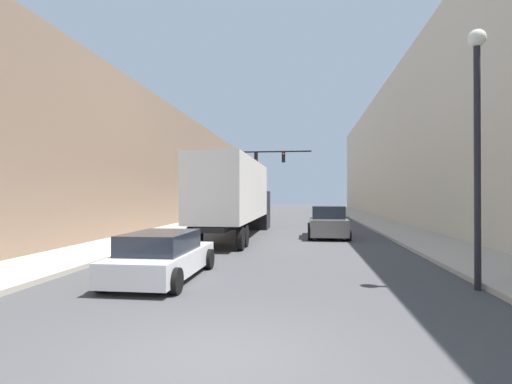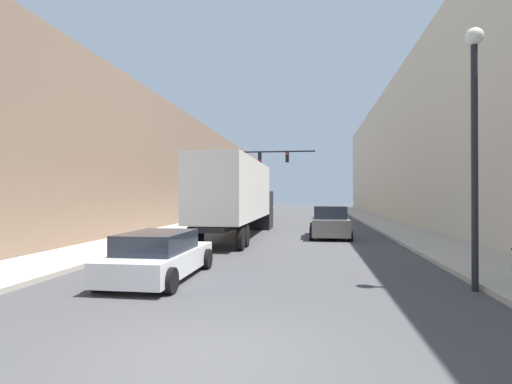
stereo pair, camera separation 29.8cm
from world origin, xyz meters
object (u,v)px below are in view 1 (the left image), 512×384
semi_truck (237,195)px  suv_car (328,222)px  traffic_signal_gantry (249,171)px  sedan_car (162,256)px  street_lamp (477,122)px

semi_truck → suv_car: (5.07, 0.45, -1.52)m
traffic_signal_gantry → suv_car: bearing=-63.5°
sedan_car → suv_car: suv_car is taller
street_lamp → sedan_car: bearing=178.1°
suv_car → traffic_signal_gantry: 14.59m
street_lamp → suv_car: bearing=104.1°
traffic_signal_gantry → street_lamp: traffic_signal_gantry is taller
suv_car → street_lamp: (3.05, -12.13, 3.37)m
suv_car → sedan_car: bearing=-113.7°
semi_truck → sedan_car: size_ratio=2.97×
sedan_car → suv_car: (5.22, 11.86, 0.19)m
suv_car → traffic_signal_gantry: traffic_signal_gantry is taller
semi_truck → street_lamp: (8.12, -11.68, 1.85)m
semi_truck → suv_car: size_ratio=2.92×
sedan_car → semi_truck: bearing=89.3°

